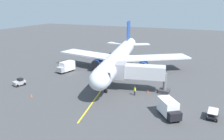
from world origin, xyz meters
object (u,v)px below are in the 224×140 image
(box_truck_near_nose, at_px, (66,67))
(safety_cone_wing_port, at_px, (180,111))
(ground_crew_marshaller, at_px, (135,91))
(box_truck_rear_apron, at_px, (169,108))
(baggage_cart_portside, at_px, (213,114))
(tug_starboard_side, at_px, (19,82))
(safety_cone_nose_right, at_px, (148,91))
(safety_cone_nose_left, at_px, (31,95))
(airplane, at_px, (119,57))
(jet_bridge, at_px, (136,72))

(box_truck_near_nose, relative_size, safety_cone_wing_port, 8.96)
(ground_crew_marshaller, height_order, box_truck_rear_apron, box_truck_rear_apron)
(baggage_cart_portside, xyz_separation_m, tug_starboard_side, (37.35, 0.69, 0.05))
(tug_starboard_side, bearing_deg, safety_cone_nose_right, -164.86)
(tug_starboard_side, height_order, safety_cone_nose_right, tug_starboard_side)
(tug_starboard_side, distance_m, safety_cone_nose_right, 26.66)
(baggage_cart_portside, xyz_separation_m, safety_cone_nose_left, (30.77, 4.44, -0.38))
(safety_cone_nose_right, bearing_deg, safety_cone_nose_left, 29.22)
(box_truck_rear_apron, bearing_deg, ground_crew_marshaller, -39.19)
(safety_cone_wing_port, bearing_deg, baggage_cart_portside, 179.92)
(airplane, distance_m, box_truck_near_nose, 13.49)
(ground_crew_marshaller, distance_m, tug_starboard_side, 24.28)
(airplane, height_order, box_truck_rear_apron, airplane)
(ground_crew_marshaller, distance_m, box_truck_near_nose, 21.92)
(safety_cone_nose_right, bearing_deg, ground_crew_marshaller, 50.96)
(safety_cone_nose_right, bearing_deg, airplane, -45.12)
(jet_bridge, xyz_separation_m, safety_cone_wing_port, (-9.46, 6.47, -3.49))
(jet_bridge, bearing_deg, safety_cone_nose_right, 175.49)
(airplane, relative_size, baggage_cart_portside, 14.96)
(jet_bridge, relative_size, box_truck_near_nose, 2.34)
(airplane, bearing_deg, safety_cone_wing_port, 135.91)
(tug_starboard_side, bearing_deg, safety_cone_wing_port, -178.77)
(tug_starboard_side, xyz_separation_m, safety_cone_wing_port, (-32.56, -0.70, -0.43))
(jet_bridge, distance_m, safety_cone_nose_right, 4.37)
(airplane, relative_size, safety_cone_nose_left, 72.89)
(jet_bridge, distance_m, box_truck_near_nose, 20.58)
(ground_crew_marshaller, relative_size, safety_cone_nose_left, 3.11)
(jet_bridge, height_order, safety_cone_wing_port, jet_bridge)
(jet_bridge, height_order, safety_cone_nose_left, jet_bridge)
(safety_cone_nose_left, bearing_deg, safety_cone_wing_port, -170.28)
(jet_bridge, bearing_deg, safety_cone_wing_port, 145.65)
(safety_cone_nose_left, xyz_separation_m, safety_cone_nose_right, (-19.15, -10.71, 0.00))
(box_truck_near_nose, bearing_deg, safety_cone_wing_port, 158.47)
(box_truck_rear_apron, relative_size, safety_cone_nose_left, 8.83)
(airplane, xyz_separation_m, box_truck_near_nose, (12.29, 4.90, -2.62))
(jet_bridge, xyz_separation_m, box_truck_rear_apron, (-8.12, 8.56, -2.38))
(ground_crew_marshaller, xyz_separation_m, safety_cone_wing_port, (-8.73, 3.92, -0.61))
(ground_crew_marshaller, xyz_separation_m, box_truck_rear_apron, (-7.38, 6.02, 0.50))
(baggage_cart_portside, bearing_deg, tug_starboard_side, 1.06)
(baggage_cart_portside, relative_size, safety_cone_wing_port, 4.87)
(baggage_cart_portside, bearing_deg, safety_cone_nose_left, 8.22)
(ground_crew_marshaller, distance_m, box_truck_rear_apron, 9.53)
(tug_starboard_side, xyz_separation_m, box_truck_rear_apron, (-31.21, 1.39, 0.68))
(airplane, distance_m, jet_bridge, 12.50)
(baggage_cart_portside, relative_size, tug_starboard_side, 1.02)
(ground_crew_marshaller, relative_size, tug_starboard_side, 0.65)
(box_truck_rear_apron, height_order, safety_cone_nose_left, box_truck_rear_apron)
(airplane, bearing_deg, box_truck_near_nose, 21.74)
(airplane, xyz_separation_m, tug_starboard_side, (15.59, 17.15, -3.30))
(safety_cone_nose_right, bearing_deg, jet_bridge, -4.51)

